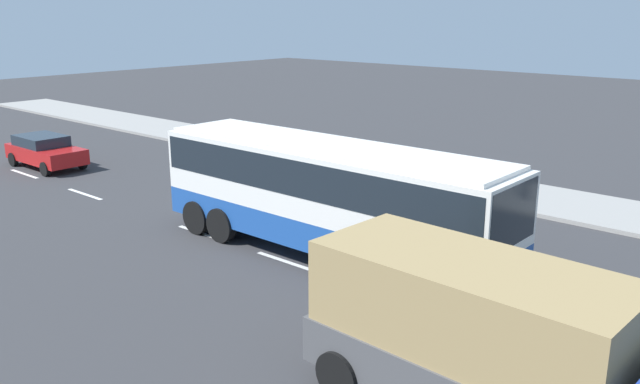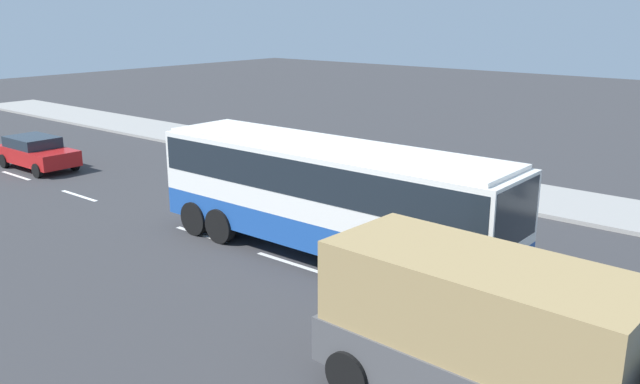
% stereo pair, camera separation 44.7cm
% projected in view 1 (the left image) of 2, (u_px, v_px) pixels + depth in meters
% --- Properties ---
extents(ground_plane, '(120.00, 120.00, 0.00)m').
position_uv_depth(ground_plane, '(352.00, 248.00, 20.04)').
color(ground_plane, '#333335').
extents(sidewalk_curb, '(80.00, 4.00, 0.15)m').
position_uv_depth(sidewalk_curb, '(486.00, 190.00, 26.36)').
color(sidewalk_curb, gray).
rests_on(sidewalk_curb, ground_plane).
extents(lane_centreline, '(38.93, 0.16, 0.01)m').
position_uv_depth(lane_centreline, '(401.00, 300.00, 16.47)').
color(lane_centreline, white).
rests_on(lane_centreline, ground_plane).
extents(coach_bus, '(11.44, 2.82, 3.38)m').
position_uv_depth(coach_bus, '(327.00, 187.00, 18.88)').
color(coach_bus, '#1E4C9E').
rests_on(coach_bus, ground_plane).
extents(cargo_truck, '(7.85, 2.89, 2.93)m').
position_uv_depth(cargo_truck, '(511.00, 350.00, 10.88)').
color(cargo_truck, navy).
rests_on(cargo_truck, ground_plane).
extents(car_red_compact, '(4.32, 1.99, 1.47)m').
position_uv_depth(car_red_compact, '(45.00, 151.00, 30.24)').
color(car_red_compact, '#B21919').
rests_on(car_red_compact, ground_plane).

